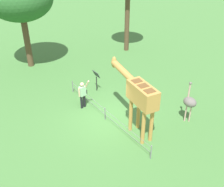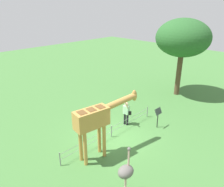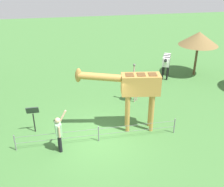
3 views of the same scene
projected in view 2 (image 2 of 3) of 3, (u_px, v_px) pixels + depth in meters
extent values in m
plane|color=#427538|center=(114.00, 138.00, 12.80)|extent=(60.00, 60.00, 0.00)
cylinder|color=#BC8942|center=(99.00, 137.00, 11.31)|extent=(0.18, 0.18, 1.84)
cylinder|color=#BC8942|center=(104.00, 141.00, 10.99)|extent=(0.18, 0.18, 1.84)
cylinder|color=#BC8942|center=(81.00, 144.00, 10.70)|extent=(0.18, 0.18, 1.84)
cylinder|color=#BC8942|center=(85.00, 149.00, 10.38)|extent=(0.18, 0.18, 1.84)
cube|color=#BC8942|center=(92.00, 118.00, 10.32)|extent=(1.78, 0.93, 0.90)
cube|color=brown|center=(100.00, 107.00, 10.43)|extent=(0.42, 0.49, 0.02)
cube|color=brown|center=(91.00, 109.00, 10.15)|extent=(0.42, 0.49, 0.02)
cube|color=brown|center=(82.00, 112.00, 9.87)|extent=(0.42, 0.49, 0.02)
cylinder|color=#BC8942|center=(119.00, 102.00, 11.10)|extent=(2.16, 0.61, 0.53)
ellipsoid|color=#BC8942|center=(134.00, 95.00, 11.65)|extent=(0.37, 0.30, 0.66)
cylinder|color=brown|center=(134.00, 92.00, 11.62)|extent=(0.05, 0.05, 0.14)
cylinder|color=brown|center=(135.00, 93.00, 11.54)|extent=(0.05, 0.05, 0.14)
cylinder|color=black|center=(127.00, 120.00, 14.06)|extent=(0.14, 0.14, 0.78)
cylinder|color=black|center=(125.00, 119.00, 14.17)|extent=(0.14, 0.14, 0.78)
cube|color=#93C699|center=(126.00, 110.00, 13.86)|extent=(0.29, 0.39, 0.55)
sphere|color=#D8AD8C|center=(126.00, 104.00, 13.70)|extent=(0.22, 0.22, 0.22)
cylinder|color=#D8AD8C|center=(127.00, 105.00, 13.42)|extent=(0.35, 0.13, 0.52)
cylinder|color=#D8AD8C|center=(123.00, 109.00, 13.98)|extent=(0.08, 0.08, 0.50)
cube|color=black|center=(130.00, 113.00, 13.85)|extent=(0.15, 0.22, 0.24)
cylinder|color=#CC9E93|center=(125.00, 184.00, 8.98)|extent=(0.07, 0.07, 0.90)
ellipsoid|color=#66605B|center=(126.00, 172.00, 8.60)|extent=(0.70, 0.56, 0.49)
cylinder|color=#CC9E93|center=(129.00, 159.00, 8.49)|extent=(0.08, 0.08, 0.80)
sphere|color=#66605B|center=(129.00, 149.00, 8.32)|extent=(0.14, 0.14, 0.14)
cylinder|color=brown|center=(179.00, 75.00, 18.39)|extent=(0.42, 0.42, 3.51)
ellipsoid|color=#285B28|center=(183.00, 38.00, 17.23)|extent=(4.28, 4.28, 3.00)
cylinder|color=black|center=(157.00, 121.00, 13.76)|extent=(0.06, 0.06, 0.95)
cube|color=#333D38|center=(158.00, 111.00, 13.51)|extent=(0.56, 0.21, 0.38)
cylinder|color=slate|center=(60.00, 159.00, 10.51)|extent=(0.05, 0.05, 0.75)
cylinder|color=slate|center=(111.00, 131.00, 12.80)|extent=(0.05, 0.05, 0.75)
cylinder|color=slate|center=(147.00, 112.00, 15.10)|extent=(0.05, 0.05, 0.75)
cube|color=slate|center=(111.00, 127.00, 12.70)|extent=(7.00, 0.01, 0.01)
cube|color=slate|center=(111.00, 132.00, 12.82)|extent=(7.00, 0.01, 0.01)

